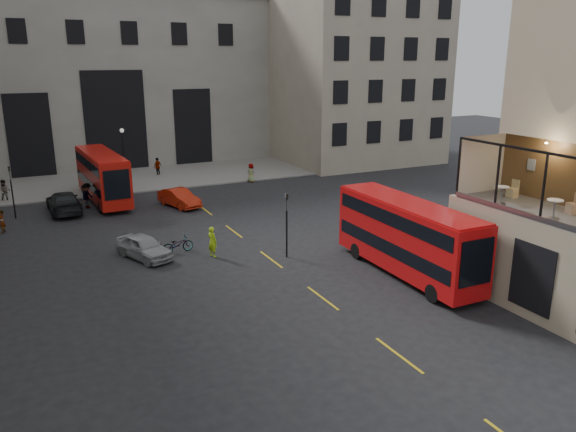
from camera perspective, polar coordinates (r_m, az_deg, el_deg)
name	(u,v)px	position (r m, az deg, el deg)	size (l,w,h in m)	color
ground	(439,344)	(24.13, 15.07, -12.46)	(140.00, 140.00, 0.00)	black
host_frontage	(557,267)	(27.71, 25.65, -4.68)	(3.00, 11.00, 4.50)	tan
cafe_floor	(564,217)	(27.05, 26.22, -0.10)	(3.00, 10.00, 0.10)	slate
gateway	(104,75)	(64.38, -18.21, 13.44)	(35.00, 10.60, 18.00)	#98968D
building_right	(345,65)	(65.48, 5.81, 15.04)	(16.60, 18.60, 20.00)	#A49A84
pavement_far	(118,180)	(55.46, -16.85, 3.55)	(40.00, 12.00, 0.12)	slate
traffic_light_near	(287,217)	(32.02, -0.14, -0.10)	(0.16, 0.20, 3.80)	black
traffic_light_far	(11,186)	(44.53, -26.30, 2.80)	(0.16, 0.20, 3.80)	black
street_lamp_b	(124,162)	(51.15, -16.29, 5.27)	(0.36, 0.36, 5.33)	black
bus_near	(407,234)	(30.15, 12.00, -1.84)	(2.42, 10.04, 4.00)	red
bus_far	(102,174)	(47.18, -18.34, 4.04)	(2.81, 10.04, 3.96)	#B7140C
car_a	(144,247)	(33.40, -14.42, -3.06)	(1.63, 4.04, 1.38)	#919498
car_b	(179,198)	(44.36, -10.99, 1.81)	(1.46, 4.20, 1.38)	#B6200B
car_c	(64,202)	(45.11, -21.82, 1.31)	(2.19, 5.39, 1.56)	black
bicycle	(178,244)	(34.02, -11.14, -2.84)	(0.66, 1.90, 1.00)	gray
cyclist	(212,242)	(32.85, -7.70, -2.61)	(0.66, 0.43, 1.81)	#ABE017
pedestrian_a	(5,191)	(50.25, -26.83, 2.28)	(0.89, 0.69, 1.82)	gray
pedestrian_b	(87,196)	(45.74, -19.72, 1.96)	(1.27, 0.73, 1.96)	gray
pedestrian_c	(158,167)	(56.42, -13.10, 4.89)	(1.06, 0.44, 1.80)	gray
pedestrian_d	(251,173)	(52.31, -3.78, 4.40)	(0.86, 0.56, 1.76)	gray
pedestrian_e	(2,222)	(41.51, -27.07, -0.52)	(0.56, 0.37, 1.54)	gray
cafe_table_mid	(555,206)	(26.28, 25.46, 0.92)	(0.66, 0.66, 0.83)	white
cafe_table_far	(502,192)	(28.03, 20.89, 2.28)	(0.66, 0.66, 0.83)	beige
cafe_chair_c	(573,208)	(27.55, 26.98, 0.77)	(0.54, 0.54, 0.90)	tan
cafe_chair_d	(512,192)	(29.54, 21.83, 2.27)	(0.47, 0.47, 0.87)	#D3B97A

